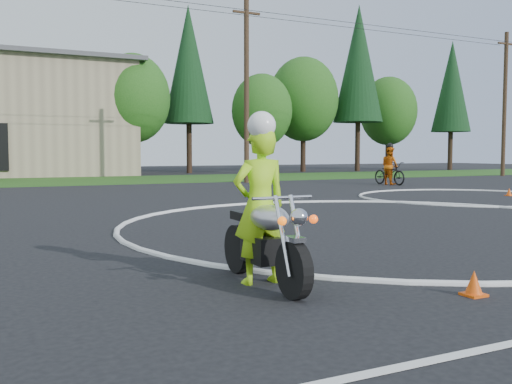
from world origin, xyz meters
name	(u,v)px	position (x,y,z in m)	size (l,w,h in m)	color
ground	(489,244)	(0.00, 0.00, 0.00)	(120.00, 120.00, 0.00)	black
grass_strip	(130,180)	(0.00, 27.00, 0.01)	(120.00, 10.00, 0.02)	#1E4714
course_markings	(416,214)	(2.17, 4.35, 0.01)	(19.05, 19.05, 0.12)	silver
primary_motorcycle	(265,240)	(-5.17, -1.09, 0.57)	(0.78, 2.24, 1.18)	black
rider_primary_grp	(260,201)	(-5.18, -0.95, 1.05)	(0.73, 0.48, 2.18)	#A4EB18
rider_second_grp	(390,170)	(10.72, 15.87, 0.76)	(0.85, 2.25, 2.15)	black
treeline	(283,93)	(14.78, 34.61, 6.62)	(38.20, 8.10, 14.52)	#382619
utility_poles	(247,87)	(5.00, 21.00, 5.20)	(41.60, 1.12, 10.00)	#473321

